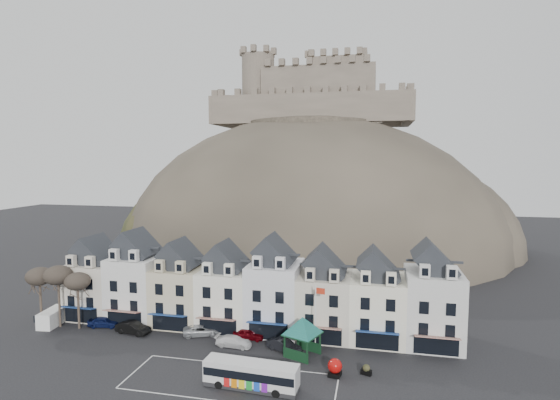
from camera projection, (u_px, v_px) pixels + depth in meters
The scene contains 21 objects.
ground at pixel (208, 385), 44.91m from camera, with size 300.00×300.00×0.00m, color black.
coach_bay_markings at pixel (231, 382), 45.70m from camera, with size 22.00×7.50×0.01m, color silver.
townhouse_terrace at pixel (252, 290), 59.91m from camera, with size 54.40×9.35×11.80m.
castle_hill at pixel (313, 249), 111.69m from camera, with size 100.00×76.00×68.00m.
castle at pixel (315, 94), 114.82m from camera, with size 50.20×22.20×22.00m.
tree_left_far at pixel (39, 277), 60.62m from camera, with size 3.61×3.61×8.24m.
tree_left_mid at pixel (58, 276), 59.95m from camera, with size 3.78×3.78×8.64m.
tree_left_near at pixel (77, 282), 59.38m from camera, with size 3.43×3.43×7.84m.
bus at pixel (251, 374), 44.28m from camera, with size 9.87×2.86×2.75m.
bus_shelter at pixel (302, 326), 51.34m from camera, with size 6.94×6.94×4.73m.
red_buoy at pixel (335, 367), 46.77m from camera, with size 1.55×1.55×1.91m.
flagpole at pixel (316, 314), 52.08m from camera, with size 1.18×0.31×8.28m.
white_van at pixel (53, 317), 61.23m from camera, with size 2.63×4.97×2.17m.
planter_west at pixel (336, 371), 47.02m from camera, with size 1.13×0.77×1.03m.
planter_east at pixel (366, 370), 47.12m from camera, with size 1.27×0.92×1.14m.
car_navy at pixel (104, 322), 60.44m from camera, with size 1.71×4.24×1.45m, color #0D1643.
car_black at pixel (133, 328), 58.13m from camera, with size 1.67×4.79×1.58m, color black.
car_silver at pixel (202, 330), 57.65m from camera, with size 2.28×4.88×1.38m, color #A6A9AE.
car_white at pixel (234, 341), 54.17m from camera, with size 1.86×4.57×1.33m, color white.
car_maroon at pixel (249, 334), 56.34m from camera, with size 1.62×4.04×1.38m, color #56040B.
car_charcoal at pixel (284, 345), 52.81m from camera, with size 1.55×4.44×1.46m, color black.
Camera 1 is at (16.37, -40.32, 23.31)m, focal length 28.00 mm.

